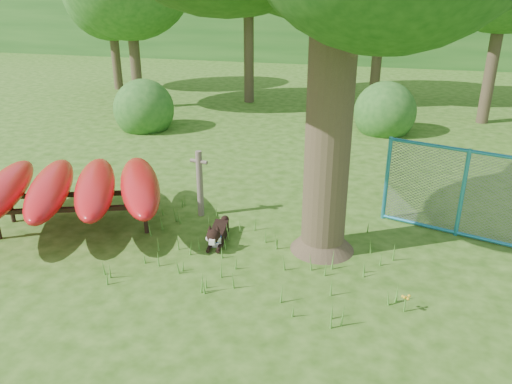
# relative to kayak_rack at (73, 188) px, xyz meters

# --- Properties ---
(ground) EXTENTS (80.00, 80.00, 0.00)m
(ground) POSITION_rel_kayak_rack_xyz_m (3.09, -1.09, -0.77)
(ground) COLOR #264E0F
(ground) RESTS_ON ground
(wooden_post) EXTENTS (0.35, 0.14, 1.28)m
(wooden_post) POSITION_rel_kayak_rack_xyz_m (1.96, 1.06, -0.09)
(wooden_post) COLOR #665A4C
(wooden_post) RESTS_ON ground
(kayak_rack) EXTENTS (4.09, 3.67, 1.00)m
(kayak_rack) POSITION_rel_kayak_rack_xyz_m (0.00, 0.00, 0.00)
(kayak_rack) COLOR black
(kayak_rack) RESTS_ON ground
(husky_dog) EXTENTS (0.36, 1.03, 0.46)m
(husky_dog) POSITION_rel_kayak_rack_xyz_m (2.62, 0.09, -0.60)
(husky_dog) COLOR black
(husky_dog) RESTS_ON ground
(fence_section) EXTENTS (2.60, 0.84, 2.62)m
(fence_section) POSITION_rel_kayak_rack_xyz_m (6.55, 1.46, 0.02)
(fence_section) COLOR teal
(fence_section) RESTS_ON ground
(wildflower_clump) EXTENTS (0.12, 0.10, 0.26)m
(wildflower_clump) POSITION_rel_kayak_rack_xyz_m (5.68, -1.08, -0.56)
(wildflower_clump) COLOR #4F8C2D
(wildflower_clump) RESTS_ON ground
(shrub_left) EXTENTS (1.80, 1.80, 1.80)m
(shrub_left) POSITION_rel_kayak_rack_xyz_m (-1.91, 6.41, -0.77)
(shrub_left) COLOR #245A1D
(shrub_left) RESTS_ON ground
(shrub_mid) EXTENTS (1.80, 1.80, 1.80)m
(shrub_mid) POSITION_rel_kayak_rack_xyz_m (5.09, 7.91, -0.77)
(shrub_mid) COLOR #245A1D
(shrub_mid) RESTS_ON ground
(wooded_hillside) EXTENTS (80.00, 12.00, 6.00)m
(wooded_hillside) POSITION_rel_kayak_rack_xyz_m (3.09, 26.91, 2.23)
(wooded_hillside) COLOR #245A1D
(wooded_hillside) RESTS_ON ground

